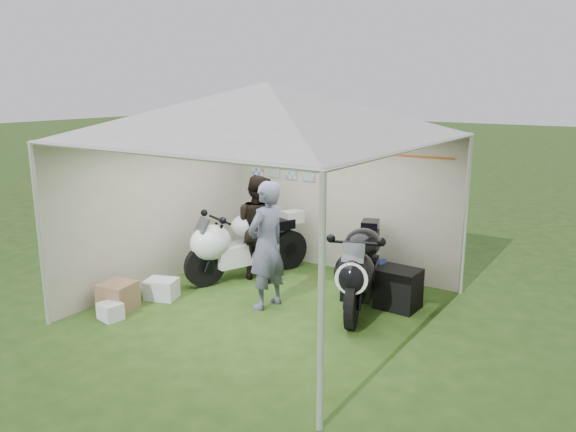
% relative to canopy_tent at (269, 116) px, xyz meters
% --- Properties ---
extents(ground, '(80.00, 80.00, 0.00)m').
position_rel_canopy_tent_xyz_m(ground, '(0.00, -0.03, -2.58)').
color(ground, '#274314').
rests_on(ground, ground).
extents(canopy_tent, '(5.66, 5.66, 3.00)m').
position_rel_canopy_tent_xyz_m(canopy_tent, '(0.00, 0.00, 0.00)').
color(canopy_tent, silver).
rests_on(canopy_tent, ground).
extents(motorcycle_white, '(1.06, 2.05, 1.06)m').
position_rel_canopy_tent_xyz_m(motorcycle_white, '(-1.04, 0.71, -1.98)').
color(motorcycle_white, black).
rests_on(motorcycle_white, ground).
extents(motorcycle_black, '(1.01, 2.16, 1.10)m').
position_rel_canopy_tent_xyz_m(motorcycle_black, '(1.04, 0.63, -1.96)').
color(motorcycle_black, black).
rests_on(motorcycle_black, ground).
extents(paddock_stand, '(0.56, 0.44, 0.36)m').
position_rel_canopy_tent_xyz_m(paddock_stand, '(0.71, 1.59, -2.39)').
color(paddock_stand, blue).
rests_on(paddock_stand, ground).
extents(person_dark_jacket, '(0.82, 0.65, 1.63)m').
position_rel_canopy_tent_xyz_m(person_dark_jacket, '(-0.85, 0.88, -1.76)').
color(person_dark_jacket, black).
rests_on(person_dark_jacket, ground).
extents(person_blue_jacket, '(0.50, 0.69, 1.74)m').
position_rel_canopy_tent_xyz_m(person_blue_jacket, '(-0.04, -0.01, -1.70)').
color(person_blue_jacket, slate).
rests_on(person_blue_jacket, ground).
extents(equipment_box, '(0.56, 0.46, 0.55)m').
position_rel_canopy_tent_xyz_m(equipment_box, '(1.46, 0.94, -2.30)').
color(equipment_box, black).
rests_on(equipment_box, ground).
extents(crate_0, '(0.51, 0.45, 0.28)m').
position_rel_canopy_tent_xyz_m(crate_0, '(-1.46, -0.60, -2.43)').
color(crate_0, silver).
rests_on(crate_0, ground).
extents(crate_1, '(0.48, 0.48, 0.37)m').
position_rel_canopy_tent_xyz_m(crate_1, '(-1.65, -1.22, -2.39)').
color(crate_1, brown).
rests_on(crate_1, ground).
extents(crate_2, '(0.33, 0.29, 0.22)m').
position_rel_canopy_tent_xyz_m(crate_2, '(-1.47, -1.49, -2.47)').
color(crate_2, silver).
rests_on(crate_2, ground).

